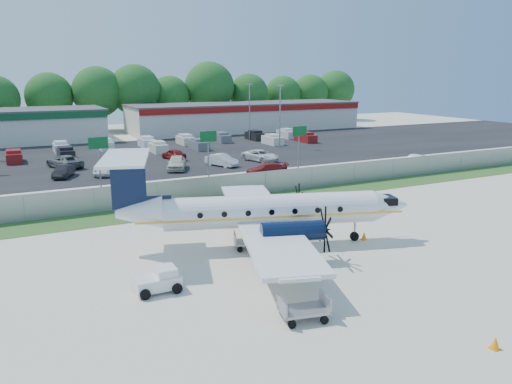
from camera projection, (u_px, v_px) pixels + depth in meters
name	position (u px, v px, depth m)	size (l,w,h in m)	color
ground	(299.00, 248.00, 31.12)	(170.00, 170.00, 0.00)	beige
grass_verge	(224.00, 204.00, 41.54)	(170.00, 4.00, 0.02)	#2D561E
access_road	(195.00, 187.00, 47.62)	(170.00, 8.00, 0.02)	black
parking_lot	(140.00, 156.00, 65.87)	(170.00, 32.00, 0.02)	black
perimeter_fence	(214.00, 188.00, 43.05)	(120.00, 0.06, 1.99)	gray
building_east	(246.00, 117.00, 95.76)	(44.40, 12.40, 5.24)	silver
sign_left	(99.00, 150.00, 46.69)	(1.80, 0.26, 5.00)	gray
sign_mid	(208.00, 143.00, 51.50)	(1.80, 0.26, 5.00)	gray
sign_right	(299.00, 137.00, 56.32)	(1.80, 0.26, 5.00)	gray
light_pole_ne	(280.00, 112.00, 71.70)	(0.90, 0.35, 9.09)	gray
light_pole_se	(249.00, 108.00, 80.38)	(0.90, 0.35, 9.09)	gray
tree_line	(96.00, 131.00, 95.42)	(112.00, 6.00, 14.00)	#195318
aircraft	(265.00, 211.00, 30.95)	(19.31, 18.84, 5.91)	silver
pushback_tug	(159.00, 280.00, 24.79)	(2.22, 1.60, 1.19)	silver
baggage_cart_near	(250.00, 241.00, 30.77)	(2.24, 1.76, 1.03)	gray
baggage_cart_far	(304.00, 309.00, 21.83)	(2.33, 1.67, 1.11)	gray
cone_nose	(364.00, 236.00, 32.53)	(0.38, 0.38, 0.54)	orange
cone_port_wing	(495.00, 343.00, 19.57)	(0.38, 0.38, 0.54)	orange
cone_starboard_wing	(249.00, 191.00, 45.26)	(0.34, 0.34, 0.48)	orange
road_car_mid	(267.00, 175.00, 53.40)	(1.84, 4.52, 1.31)	maroon
road_car_east	(419.00, 166.00, 58.76)	(1.47, 4.22, 1.39)	silver
parked_car_a	(64.00, 177.00, 52.29)	(1.37, 3.94, 1.30)	black
parked_car_b	(107.00, 175.00, 53.72)	(2.17, 4.70, 1.31)	silver
parked_car_c	(177.00, 170.00, 56.41)	(1.93, 4.79, 1.63)	beige
parked_car_d	(222.00, 166.00, 58.71)	(1.51, 4.34, 1.43)	silver
parked_car_e	(261.00, 161.00, 62.05)	(2.33, 5.05, 1.40)	silver
parked_car_f	(65.00, 168.00, 57.63)	(2.50, 5.42, 1.51)	#595B5E
parked_car_g	(174.00, 160.00, 63.24)	(1.63, 4.04, 1.38)	maroon
far_parking_rows	(132.00, 151.00, 70.22)	(56.00, 10.00, 1.60)	gray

